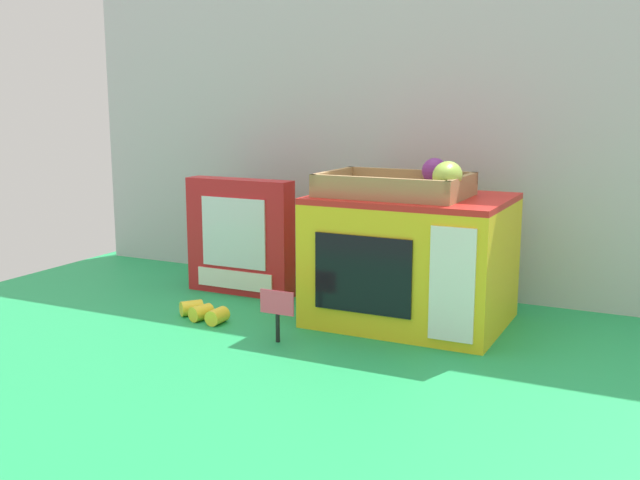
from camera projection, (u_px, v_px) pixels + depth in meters
name	position (u px, v px, depth m)	size (l,w,h in m)	color
ground_plane	(330.00, 310.00, 1.61)	(1.70, 1.70, 0.00)	#219E54
display_back_panel	(376.00, 129.00, 1.76)	(1.61, 0.03, 0.76)	#B7BABF
toy_microwave	(411.00, 259.00, 1.51)	(0.38, 0.30, 0.26)	yellow
food_groups_crate	(405.00, 185.00, 1.47)	(0.29, 0.19, 0.08)	#A37F51
cookie_set_box	(240.00, 237.00, 1.73)	(0.26, 0.06, 0.27)	red
price_sign	(277.00, 308.00, 1.39)	(0.07, 0.01, 0.10)	black
loose_toy_banana	(203.00, 312.00, 1.54)	(0.13, 0.08, 0.03)	yellow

